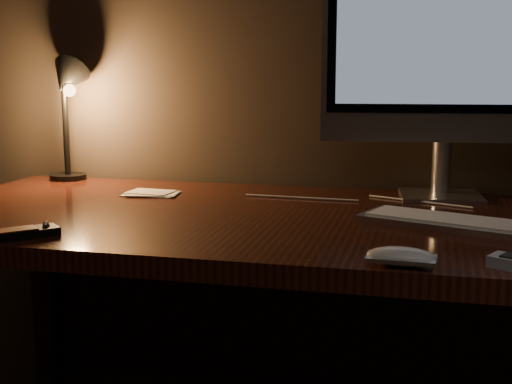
% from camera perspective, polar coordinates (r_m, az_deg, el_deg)
% --- Properties ---
extents(desk, '(1.60, 0.75, 0.75)m').
position_cam_1_polar(desk, '(1.59, 2.46, -5.89)').
color(desk, '#3A150D').
rests_on(desk, ground).
extents(monitor, '(0.57, 0.19, 0.60)m').
position_cam_1_polar(monitor, '(1.72, 15.06, 11.30)').
color(monitor, silver).
rests_on(monitor, desk).
extents(keyboard, '(0.47, 0.27, 0.02)m').
position_cam_1_polar(keyboard, '(1.42, 17.34, -2.55)').
color(keyboard, silver).
rests_on(keyboard, desk).
extents(mouse, '(0.11, 0.06, 0.02)m').
position_cam_1_polar(mouse, '(1.14, 11.53, -5.28)').
color(mouse, white).
rests_on(mouse, desk).
extents(media_remote, '(0.12, 0.13, 0.02)m').
position_cam_1_polar(media_remote, '(1.36, -18.23, -3.12)').
color(media_remote, black).
rests_on(media_remote, desk).
extents(papers, '(0.13, 0.09, 0.01)m').
position_cam_1_polar(papers, '(1.75, -8.38, -0.09)').
color(papers, white).
rests_on(papers, desk).
extents(desk_lamp, '(0.15, 0.17, 0.34)m').
position_cam_1_polar(desk_lamp, '(1.98, -14.92, 7.35)').
color(desk_lamp, black).
rests_on(desk_lamp, desk).
extents(cable, '(0.51, 0.14, 0.00)m').
position_cam_1_polar(cable, '(1.66, 8.22, -0.68)').
color(cable, white).
rests_on(cable, desk).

